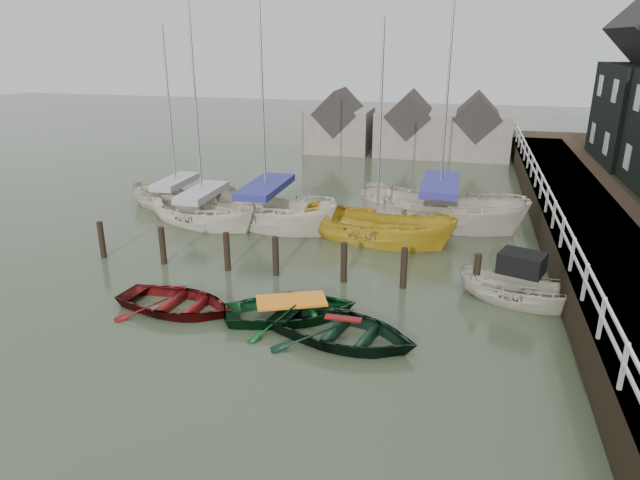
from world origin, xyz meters
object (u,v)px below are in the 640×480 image
(motorboat, at_px, (518,299))
(sailboat_e, at_px, (178,207))
(rowboat_dkgreen, at_px, (343,340))
(sailboat_c, at_px, (376,239))
(rowboat_green, at_px, (292,318))
(sailboat_d, at_px, (438,222))
(sailboat_a, at_px, (204,222))
(sailboat_b, at_px, (267,222))
(rowboat_red, at_px, (177,310))

(motorboat, height_order, sailboat_e, sailboat_e)
(rowboat_dkgreen, xyz_separation_m, sailboat_e, (-10.43, 10.58, 0.06))
(sailboat_c, bearing_deg, rowboat_green, -175.84)
(rowboat_green, xyz_separation_m, sailboat_d, (3.68, 10.30, 0.06))
(sailboat_a, distance_m, sailboat_b, 2.80)
(rowboat_red, distance_m, sailboat_d, 12.86)
(rowboat_red, relative_size, sailboat_b, 0.32)
(motorboat, xyz_separation_m, sailboat_d, (-2.86, 7.55, -0.05))
(sailboat_e, bearing_deg, sailboat_a, -112.48)
(rowboat_dkgreen, bearing_deg, sailboat_a, 56.30)
(rowboat_red, height_order, sailboat_e, sailboat_e)
(sailboat_c, relative_size, sailboat_d, 0.77)
(rowboat_green, bearing_deg, motorboat, -90.72)
(rowboat_dkgreen, xyz_separation_m, sailboat_c, (-0.39, 8.43, 0.01))
(rowboat_green, distance_m, sailboat_e, 13.00)
(sailboat_a, bearing_deg, sailboat_c, -71.78)
(motorboat, relative_size, sailboat_a, 0.40)
(motorboat, bearing_deg, sailboat_a, 88.84)
(sailboat_b, relative_size, sailboat_e, 1.24)
(rowboat_dkgreen, bearing_deg, motorboat, -39.49)
(sailboat_a, relative_size, sailboat_b, 0.89)
(sailboat_c, bearing_deg, sailboat_d, -25.45)
(rowboat_green, height_order, sailboat_e, sailboat_e)
(sailboat_b, bearing_deg, sailboat_c, -79.51)
(rowboat_red, relative_size, sailboat_e, 0.40)
(sailboat_b, bearing_deg, sailboat_a, 121.75)
(rowboat_green, relative_size, sailboat_b, 0.33)
(motorboat, distance_m, sailboat_c, 7.04)
(sailboat_e, bearing_deg, sailboat_c, -84.69)
(rowboat_red, bearing_deg, sailboat_a, 26.64)
(sailboat_d, bearing_deg, motorboat, -141.96)
(rowboat_green, xyz_separation_m, motorboat, (6.54, 2.75, 0.11))
(sailboat_c, height_order, sailboat_e, sailboat_c)
(rowboat_green, relative_size, sailboat_e, 0.41)
(sailboat_d, bearing_deg, rowboat_dkgreen, -172.52)
(sailboat_c, bearing_deg, sailboat_b, 94.91)
(sailboat_c, bearing_deg, sailboat_a, 102.41)
(rowboat_dkgreen, bearing_deg, sailboat_d, 3.28)
(rowboat_green, bearing_deg, sailboat_e, 18.46)
(rowboat_green, distance_m, sailboat_c, 7.62)
(motorboat, distance_m, sailboat_e, 16.73)
(sailboat_a, distance_m, sailboat_e, 2.95)
(sailboat_d, xyz_separation_m, sailboat_e, (-12.37, -0.64, 0.01))
(motorboat, xyz_separation_m, sailboat_e, (-15.23, 6.91, -0.05))
(motorboat, relative_size, sailboat_b, 0.35)
(sailboat_c, distance_m, sailboat_d, 3.64)
(sailboat_a, xyz_separation_m, sailboat_c, (7.78, -0.26, -0.06))
(rowboat_dkgreen, xyz_separation_m, motorboat, (4.80, 3.67, 0.11))
(rowboat_red, distance_m, sailboat_b, 8.72)
(sailboat_b, relative_size, sailboat_d, 0.91)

